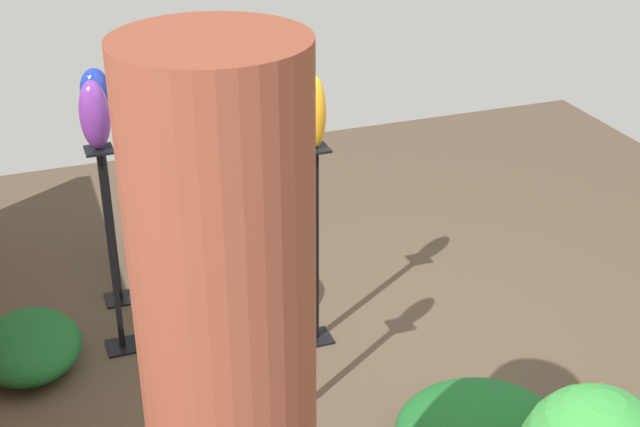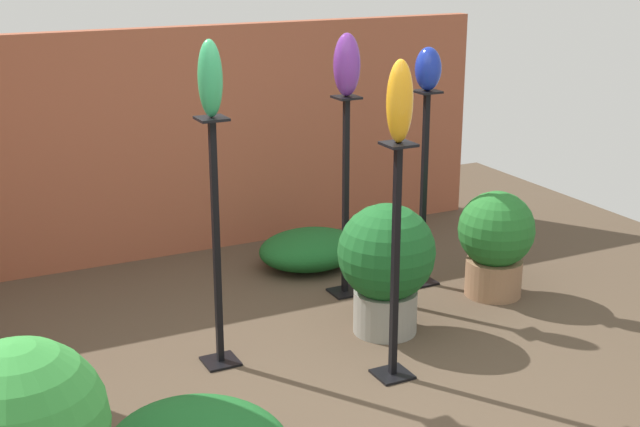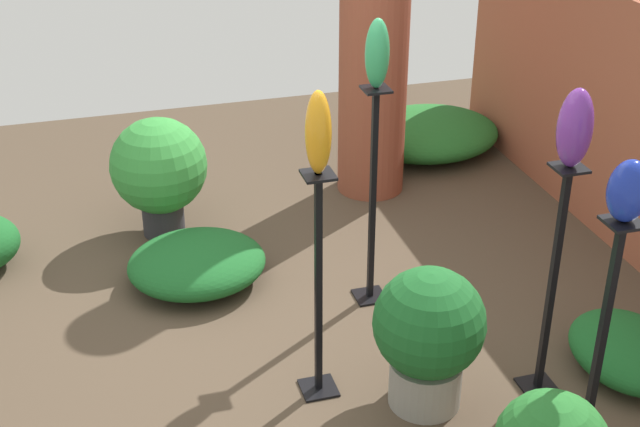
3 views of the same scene
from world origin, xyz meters
TOP-DOWN VIEW (x-y plane):
  - ground_plane at (0.00, 0.00)m, footprint 8.00×8.00m
  - pedestal_cobalt at (1.52, 1.28)m, footprint 0.20×0.20m
  - pedestal_violet at (0.94, 1.35)m, footprint 0.20×0.20m
  - pedestal_jade at (-0.21, 0.74)m, footprint 0.20×0.20m
  - pedestal_amber at (0.61, 0.15)m, footprint 0.20×0.20m
  - art_vase_cobalt at (1.52, 1.28)m, footprint 0.17×0.19m
  - art_vase_violet at (0.94, 1.35)m, footprint 0.18×0.17m
  - art_vase_jade at (-0.21, 0.74)m, footprint 0.13×0.14m
  - art_vase_amber at (0.61, 0.15)m, footprint 0.14×0.13m
  - potted_plant_front_right at (0.87, 0.68)m, footprint 0.61×0.61m
  - potted_plant_near_pillar at (1.85, 0.87)m, footprint 0.52×0.52m
  - foliage_bed_rear at (0.95, 1.91)m, footprint 0.79×0.64m

SIDE VIEW (x-z plane):
  - ground_plane at x=0.00m, z-range 0.00..0.00m
  - foliage_bed_rear at x=0.95m, z-range 0.00..0.28m
  - potted_plant_near_pillar at x=1.85m, z-range 0.03..0.77m
  - potted_plant_front_right at x=0.87m, z-range 0.05..0.88m
  - pedestal_amber at x=0.61m, z-range -0.05..1.30m
  - pedestal_violet at x=0.94m, z-range -0.05..1.33m
  - pedestal_cobalt at x=1.52m, z-range -0.05..1.34m
  - pedestal_jade at x=-0.21m, z-range -0.05..1.40m
  - art_vase_cobalt at x=1.52m, z-range 1.39..1.68m
  - art_vase_amber at x=0.61m, z-range 1.35..1.79m
  - art_vase_violet at x=0.94m, z-range 1.39..1.79m
  - art_vase_jade at x=-0.21m, z-range 1.46..1.87m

